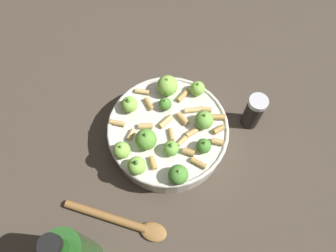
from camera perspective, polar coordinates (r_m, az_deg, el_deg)
ground_plane at (r=0.72m, az=0.00°, el=-2.40°), size 2.40×2.40×0.00m
cooking_pan at (r=0.68m, az=-0.06°, el=-1.16°), size 0.25×0.25×0.11m
pepper_shaker at (r=0.72m, az=14.65°, el=2.41°), size 0.04×0.04×0.10m
wooden_spoon at (r=0.67m, az=-8.03°, el=-16.10°), size 0.18×0.15×0.02m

